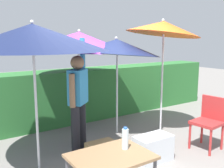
{
  "coord_description": "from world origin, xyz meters",
  "views": [
    {
      "loc": [
        -2.43,
        -3.34,
        1.87
      ],
      "look_at": [
        0.0,
        0.3,
        1.1
      ],
      "focal_mm": 41.82,
      "sensor_mm": 36.0,
      "label": 1
    }
  ],
  "objects_px": {
    "bottle_water": "(125,139)",
    "chair_plastic": "(209,119)",
    "person_vendor": "(78,97)",
    "folding_table": "(111,163)",
    "umbrella_yellow": "(163,28)",
    "umbrella_rainbow": "(117,47)",
    "crate_cardboard": "(103,153)",
    "umbrella_navy": "(33,37)",
    "cooler_box": "(153,148)",
    "umbrella_orange": "(79,40)"
  },
  "relations": [
    {
      "from": "bottle_water",
      "to": "chair_plastic",
      "type": "bearing_deg",
      "value": 13.75
    },
    {
      "from": "person_vendor",
      "to": "folding_table",
      "type": "distance_m",
      "value": 1.79
    },
    {
      "from": "bottle_water",
      "to": "umbrella_yellow",
      "type": "bearing_deg",
      "value": 37.44
    },
    {
      "from": "umbrella_rainbow",
      "to": "crate_cardboard",
      "type": "relative_size",
      "value": 4.39
    },
    {
      "from": "chair_plastic",
      "to": "umbrella_navy",
      "type": "bearing_deg",
      "value": 160.99
    },
    {
      "from": "umbrella_yellow",
      "to": "bottle_water",
      "type": "distance_m",
      "value": 2.88
    },
    {
      "from": "umbrella_rainbow",
      "to": "person_vendor",
      "type": "distance_m",
      "value": 1.35
    },
    {
      "from": "umbrella_rainbow",
      "to": "umbrella_navy",
      "type": "relative_size",
      "value": 0.92
    },
    {
      "from": "umbrella_rainbow",
      "to": "cooler_box",
      "type": "relative_size",
      "value": 3.32
    },
    {
      "from": "umbrella_yellow",
      "to": "cooler_box",
      "type": "height_order",
      "value": "umbrella_yellow"
    },
    {
      "from": "umbrella_rainbow",
      "to": "folding_table",
      "type": "height_order",
      "value": "umbrella_rainbow"
    },
    {
      "from": "umbrella_orange",
      "to": "chair_plastic",
      "type": "distance_m",
      "value": 2.73
    },
    {
      "from": "person_vendor",
      "to": "crate_cardboard",
      "type": "bearing_deg",
      "value": -79.1
    },
    {
      "from": "umbrella_yellow",
      "to": "crate_cardboard",
      "type": "relative_size",
      "value": 5.17
    },
    {
      "from": "umbrella_orange",
      "to": "umbrella_yellow",
      "type": "distance_m",
      "value": 1.63
    },
    {
      "from": "umbrella_orange",
      "to": "bottle_water",
      "type": "bearing_deg",
      "value": -105.82
    },
    {
      "from": "umbrella_navy",
      "to": "crate_cardboard",
      "type": "bearing_deg",
      "value": -23.81
    },
    {
      "from": "umbrella_orange",
      "to": "chair_plastic",
      "type": "bearing_deg",
      "value": -51.3
    },
    {
      "from": "folding_table",
      "to": "crate_cardboard",
      "type": "bearing_deg",
      "value": 61.91
    },
    {
      "from": "umbrella_yellow",
      "to": "bottle_water",
      "type": "height_order",
      "value": "umbrella_yellow"
    },
    {
      "from": "cooler_box",
      "to": "person_vendor",
      "type": "bearing_deg",
      "value": 129.57
    },
    {
      "from": "umbrella_yellow",
      "to": "umbrella_navy",
      "type": "xyz_separation_m",
      "value": [
        -2.54,
        -0.13,
        -0.18
      ]
    },
    {
      "from": "folding_table",
      "to": "bottle_water",
      "type": "relative_size",
      "value": 3.33
    },
    {
      "from": "chair_plastic",
      "to": "cooler_box",
      "type": "bearing_deg",
      "value": 171.73
    },
    {
      "from": "crate_cardboard",
      "to": "folding_table",
      "type": "height_order",
      "value": "folding_table"
    },
    {
      "from": "umbrella_yellow",
      "to": "bottle_water",
      "type": "bearing_deg",
      "value": -142.56
    },
    {
      "from": "umbrella_rainbow",
      "to": "umbrella_yellow",
      "type": "relative_size",
      "value": 0.85
    },
    {
      "from": "person_vendor",
      "to": "cooler_box",
      "type": "xyz_separation_m",
      "value": [
        0.79,
        -0.95,
        -0.73
      ]
    },
    {
      "from": "umbrella_yellow",
      "to": "chair_plastic",
      "type": "distance_m",
      "value": 1.88
    },
    {
      "from": "person_vendor",
      "to": "bottle_water",
      "type": "xyz_separation_m",
      "value": [
        -0.27,
        -1.65,
        -0.11
      ]
    },
    {
      "from": "umbrella_yellow",
      "to": "umbrella_navy",
      "type": "relative_size",
      "value": 1.09
    },
    {
      "from": "umbrella_rainbow",
      "to": "bottle_water",
      "type": "relative_size",
      "value": 8.11
    },
    {
      "from": "umbrella_orange",
      "to": "crate_cardboard",
      "type": "relative_size",
      "value": 4.66
    },
    {
      "from": "crate_cardboard",
      "to": "chair_plastic",
      "type": "bearing_deg",
      "value": -16.61
    },
    {
      "from": "cooler_box",
      "to": "umbrella_orange",
      "type": "bearing_deg",
      "value": 102.44
    },
    {
      "from": "umbrella_orange",
      "to": "umbrella_rainbow",
      "type": "bearing_deg",
      "value": -29.74
    },
    {
      "from": "folding_table",
      "to": "umbrella_navy",
      "type": "bearing_deg",
      "value": 100.17
    },
    {
      "from": "umbrella_yellow",
      "to": "folding_table",
      "type": "distance_m",
      "value": 3.14
    },
    {
      "from": "bottle_water",
      "to": "umbrella_orange",
      "type": "bearing_deg",
      "value": 74.18
    },
    {
      "from": "umbrella_navy",
      "to": "person_vendor",
      "type": "xyz_separation_m",
      "value": [
        0.75,
        0.2,
        -0.95
      ]
    },
    {
      "from": "umbrella_navy",
      "to": "chair_plastic",
      "type": "bearing_deg",
      "value": -19.01
    },
    {
      "from": "umbrella_yellow",
      "to": "umbrella_navy",
      "type": "height_order",
      "value": "umbrella_yellow"
    },
    {
      "from": "umbrella_yellow",
      "to": "umbrella_orange",
      "type": "bearing_deg",
      "value": 149.31
    },
    {
      "from": "chair_plastic",
      "to": "person_vendor",
      "type": "bearing_deg",
      "value": 149.7
    },
    {
      "from": "chair_plastic",
      "to": "folding_table",
      "type": "bearing_deg",
      "value": -166.41
    },
    {
      "from": "umbrella_navy",
      "to": "person_vendor",
      "type": "height_order",
      "value": "umbrella_navy"
    },
    {
      "from": "umbrella_navy",
      "to": "crate_cardboard",
      "type": "xyz_separation_m",
      "value": [
        0.86,
        -0.38,
        -1.73
      ]
    },
    {
      "from": "cooler_box",
      "to": "folding_table",
      "type": "xyz_separation_m",
      "value": [
        -1.27,
        -0.74,
        0.43
      ]
    },
    {
      "from": "chair_plastic",
      "to": "crate_cardboard",
      "type": "relative_size",
      "value": 2.01
    },
    {
      "from": "chair_plastic",
      "to": "umbrella_yellow",
      "type": "bearing_deg",
      "value": 96.19
    }
  ]
}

